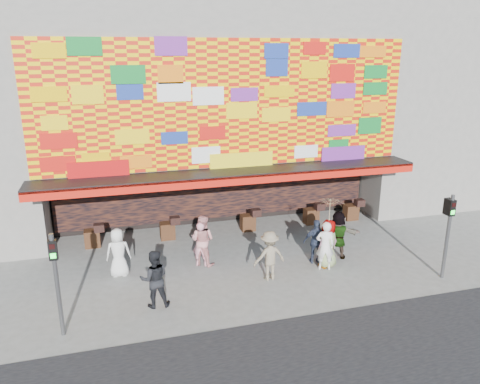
{
  "coord_description": "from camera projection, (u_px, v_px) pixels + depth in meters",
  "views": [
    {
      "loc": [
        -4.57,
        -13.68,
        7.57
      ],
      "look_at": [
        -0.1,
        2.0,
        2.6
      ],
      "focal_mm": 35.0,
      "sensor_mm": 36.0,
      "label": 1
    }
  ],
  "objects": [
    {
      "name": "ped_e",
      "position": [
        316.0,
        242.0,
        17.11
      ],
      "size": [
        1.05,
        0.61,
        1.68
      ],
      "primitive_type": "imported",
      "rotation": [
        0.0,
        0.0,
        2.93
      ],
      "color": "#2C354D",
      "rests_on": "ground"
    },
    {
      "name": "ped_b",
      "position": [
        201.0,
        244.0,
        16.89
      ],
      "size": [
        0.72,
        0.59,
        1.69
      ],
      "primitive_type": "imported",
      "rotation": [
        0.0,
        0.0,
        2.79
      ],
      "color": "pink",
      "rests_on": "ground"
    },
    {
      "name": "parasol",
      "position": [
        330.0,
        211.0,
        16.43
      ],
      "size": [
        1.04,
        1.06,
        1.85
      ],
      "color": "beige",
      "rests_on": "ground"
    },
    {
      "name": "ped_h",
      "position": [
        325.0,
        246.0,
        16.61
      ],
      "size": [
        0.75,
        0.6,
        1.8
      ],
      "primitive_type": "imported",
      "rotation": [
        0.0,
        0.0,
        2.85
      ],
      "color": "white",
      "rests_on": "ground"
    },
    {
      "name": "shop_building",
      "position": [
        206.0,
        102.0,
        21.98
      ],
      "size": [
        15.2,
        9.4,
        10.0
      ],
      "color": "gray",
      "rests_on": "ground"
    },
    {
      "name": "signal_right",
      "position": [
        449.0,
        227.0,
        15.69
      ],
      "size": [
        0.22,
        0.2,
        3.0
      ],
      "color": "#59595B",
      "rests_on": "ground"
    },
    {
      "name": "ped_d",
      "position": [
        269.0,
        256.0,
        15.87
      ],
      "size": [
        1.18,
        0.75,
        1.74
      ],
      "primitive_type": "imported",
      "rotation": [
        0.0,
        0.0,
        3.23
      ],
      "color": "gray",
      "rests_on": "ground"
    },
    {
      "name": "ped_c",
      "position": [
        154.0,
        279.0,
        14.17
      ],
      "size": [
        0.93,
        0.74,
        1.84
      ],
      "primitive_type": "imported",
      "rotation": [
        0.0,
        0.0,
        3.09
      ],
      "color": "black",
      "rests_on": "ground"
    },
    {
      "name": "ped_i",
      "position": [
        202.0,
        240.0,
        16.97
      ],
      "size": [
        1.16,
        1.12,
        1.89
      ],
      "primitive_type": "imported",
      "rotation": [
        0.0,
        0.0,
        2.49
      ],
      "color": "#D78C8B",
      "rests_on": "ground"
    },
    {
      "name": "ped_f",
      "position": [
        338.0,
        235.0,
        17.52
      ],
      "size": [
        1.8,
        1.11,
        1.85
      ],
      "primitive_type": "imported",
      "rotation": [
        0.0,
        0.0,
        2.79
      ],
      "color": "gray",
      "rests_on": "ground"
    },
    {
      "name": "signal_left",
      "position": [
        56.0,
        274.0,
        12.44
      ],
      "size": [
        0.22,
        0.2,
        3.0
      ],
      "color": "#59595B",
      "rests_on": "ground"
    },
    {
      "name": "ground",
      "position": [
        259.0,
        281.0,
        15.99
      ],
      "size": [
        90.0,
        90.0,
        0.0
      ],
      "primitive_type": "plane",
      "color": "slate",
      "rests_on": "ground"
    },
    {
      "name": "ped_g",
      "position": [
        328.0,
        244.0,
        16.79
      ],
      "size": [
        1.0,
        0.79,
        1.79
      ],
      "primitive_type": "imported",
      "rotation": [
        0.0,
        0.0,
        3.42
      ],
      "color": "gray",
      "rests_on": "ground"
    },
    {
      "name": "neighbor_right",
      "position": [
        444.0,
        80.0,
        25.01
      ],
      "size": [
        11.0,
        8.0,
        12.0
      ],
      "primitive_type": "cube",
      "color": "gray",
      "rests_on": "ground"
    },
    {
      "name": "ped_a",
      "position": [
        118.0,
        253.0,
        16.11
      ],
      "size": [
        0.88,
        0.59,
        1.74
      ],
      "primitive_type": "imported",
      "rotation": [
        0.0,
        0.0,
        3.09
      ],
      "color": "silver",
      "rests_on": "ground"
    }
  ]
}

